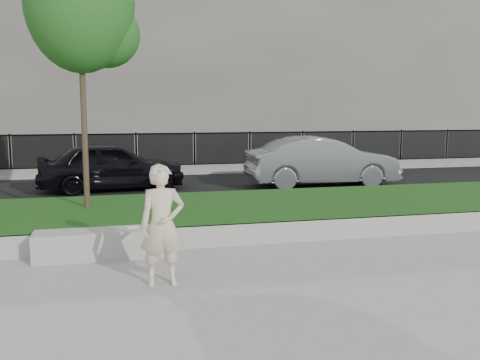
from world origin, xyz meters
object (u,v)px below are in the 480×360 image
object	(u,v)px
book	(132,227)
young_tree	(84,7)
car_dark	(112,166)
stone_bench	(105,244)
man	(162,225)
car_silver	(322,161)

from	to	relation	value
book	young_tree	size ratio (longest dim) A/B	0.03
young_tree	car_dark	world-z (taller)	young_tree
car_dark	stone_bench	bearing A→B (deg)	173.46
book	car_dark	world-z (taller)	car_dark
man	book	size ratio (longest dim) A/B	8.87
stone_bench	car_silver	size ratio (longest dim) A/B	0.48
car_silver	young_tree	bearing A→B (deg)	121.68
book	young_tree	xyz separation A→B (m)	(-0.76, 2.69, 4.10)
young_tree	car_dark	xyz separation A→B (m)	(0.46, 4.65, -3.81)
young_tree	car_silver	world-z (taller)	young_tree
car_dark	car_silver	xyz separation A→B (m)	(6.54, -0.62, 0.05)
man	car_silver	distance (m)	10.27
car_dark	young_tree	bearing A→B (deg)	169.05
stone_bench	young_tree	size ratio (longest dim) A/B	0.40
stone_bench	young_tree	distance (m)	5.16
stone_bench	young_tree	world-z (taller)	young_tree
book	car_dark	xyz separation A→B (m)	(-0.30, 7.34, 0.30)
car_dark	man	bearing A→B (deg)	178.86
car_silver	man	bearing A→B (deg)	146.84
book	car_dark	distance (m)	7.35
stone_bench	man	distance (m)	1.94
book	young_tree	world-z (taller)	young_tree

